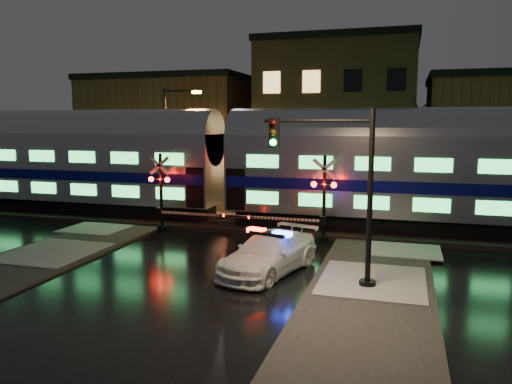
{
  "coord_description": "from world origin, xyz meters",
  "views": [
    {
      "loc": [
        7.39,
        -19.84,
        5.51
      ],
      "look_at": [
        0.7,
        2.5,
        2.2
      ],
      "focal_mm": 35.0,
      "sensor_mm": 36.0,
      "label": 1
    }
  ],
  "objects_px": {
    "crossing_signal_left": "(167,200)",
    "traffic_light": "(341,194)",
    "streetlight": "(169,140)",
    "police_car": "(269,253)",
    "crossing_signal_right": "(316,207)"
  },
  "relations": [
    {
      "from": "crossing_signal_left",
      "to": "traffic_light",
      "type": "height_order",
      "value": "traffic_light"
    },
    {
      "from": "traffic_light",
      "to": "streetlight",
      "type": "relative_size",
      "value": 0.78
    },
    {
      "from": "police_car",
      "to": "crossing_signal_left",
      "type": "xyz_separation_m",
      "value": [
        -6.62,
        5.02,
        0.9
      ]
    },
    {
      "from": "crossing_signal_right",
      "to": "traffic_light",
      "type": "relative_size",
      "value": 0.95
    },
    {
      "from": "traffic_light",
      "to": "crossing_signal_right",
      "type": "bearing_deg",
      "value": 108.6
    },
    {
      "from": "crossing_signal_right",
      "to": "traffic_light",
      "type": "distance_m",
      "value": 6.38
    },
    {
      "from": "crossing_signal_left",
      "to": "traffic_light",
      "type": "bearing_deg",
      "value": -32.52
    },
    {
      "from": "police_car",
      "to": "crossing_signal_left",
      "type": "bearing_deg",
      "value": 157.73
    },
    {
      "from": "crossing_signal_right",
      "to": "streetlight",
      "type": "bearing_deg",
      "value": 147.64
    },
    {
      "from": "crossing_signal_right",
      "to": "crossing_signal_left",
      "type": "bearing_deg",
      "value": -179.99
    },
    {
      "from": "police_car",
      "to": "traffic_light",
      "type": "xyz_separation_m",
      "value": [
        2.67,
        -0.9,
        2.42
      ]
    },
    {
      "from": "traffic_light",
      "to": "streetlight",
      "type": "bearing_deg",
      "value": 135.88
    },
    {
      "from": "crossing_signal_right",
      "to": "police_car",
      "type": "bearing_deg",
      "value": -99.41
    },
    {
      "from": "crossing_signal_left",
      "to": "traffic_light",
      "type": "xyz_separation_m",
      "value": [
        9.29,
        -5.92,
        1.52
      ]
    },
    {
      "from": "crossing_signal_left",
      "to": "streetlight",
      "type": "xyz_separation_m",
      "value": [
        -3.12,
        6.7,
        2.74
      ]
    }
  ]
}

